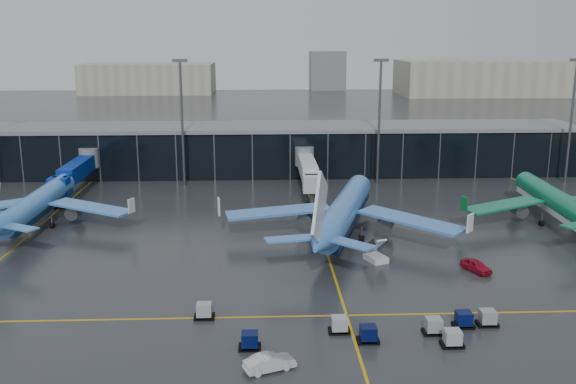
{
  "coord_description": "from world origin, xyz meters",
  "views": [
    {
      "loc": [
        0.83,
        -79.56,
        29.5
      ],
      "look_at": [
        5.0,
        18.0,
        6.0
      ],
      "focal_mm": 40.0,
      "sensor_mm": 36.0,
      "label": 1
    }
  ],
  "objects_px": {
    "mobile_airstair": "(376,256)",
    "service_van_red": "(476,266)",
    "service_van_white": "(270,362)",
    "airliner_aer_lingus": "(556,188)",
    "baggage_carts": "(375,327)",
    "airliner_arkefly": "(37,190)",
    "airliner_klm_near": "(345,194)"
  },
  "relations": [
    {
      "from": "mobile_airstair",
      "to": "service_van_red",
      "type": "height_order",
      "value": "mobile_airstair"
    },
    {
      "from": "service_van_red",
      "to": "service_van_white",
      "type": "distance_m",
      "value": 36.43
    },
    {
      "from": "airliner_aer_lingus",
      "to": "baggage_carts",
      "type": "relative_size",
      "value": 1.19
    },
    {
      "from": "airliner_arkefly",
      "to": "airliner_aer_lingus",
      "type": "bearing_deg",
      "value": -0.73
    },
    {
      "from": "airliner_aer_lingus",
      "to": "service_van_red",
      "type": "height_order",
      "value": "airliner_aer_lingus"
    },
    {
      "from": "mobile_airstair",
      "to": "service_van_white",
      "type": "height_order",
      "value": "mobile_airstair"
    },
    {
      "from": "airliner_klm_near",
      "to": "baggage_carts",
      "type": "relative_size",
      "value": 1.35
    },
    {
      "from": "baggage_carts",
      "to": "mobile_airstair",
      "type": "xyz_separation_m",
      "value": [
        4.02,
        21.9,
        0.01
      ]
    },
    {
      "from": "airliner_klm_near",
      "to": "service_van_white",
      "type": "distance_m",
      "value": 42.35
    },
    {
      "from": "mobile_airstair",
      "to": "service_van_white",
      "type": "distance_m",
      "value": 32.44
    },
    {
      "from": "airliner_aer_lingus",
      "to": "service_van_white",
      "type": "distance_m",
      "value": 66.3
    },
    {
      "from": "airliner_arkefly",
      "to": "mobile_airstair",
      "type": "bearing_deg",
      "value": -20.04
    },
    {
      "from": "baggage_carts",
      "to": "service_van_red",
      "type": "xyz_separation_m",
      "value": [
        16.3,
        17.37,
        0.02
      ]
    },
    {
      "from": "service_van_red",
      "to": "mobile_airstair",
      "type": "bearing_deg",
      "value": 135.09
    },
    {
      "from": "airliner_arkefly",
      "to": "mobile_airstair",
      "type": "height_order",
      "value": "airliner_arkefly"
    },
    {
      "from": "mobile_airstair",
      "to": "airliner_aer_lingus",
      "type": "bearing_deg",
      "value": 6.11
    },
    {
      "from": "airliner_arkefly",
      "to": "mobile_airstair",
      "type": "distance_m",
      "value": 55.25
    },
    {
      "from": "airliner_aer_lingus",
      "to": "baggage_carts",
      "type": "height_order",
      "value": "airliner_aer_lingus"
    },
    {
      "from": "airliner_klm_near",
      "to": "service_van_red",
      "type": "xyz_separation_m",
      "value": [
        15.15,
        -15.89,
        -5.87
      ]
    },
    {
      "from": "service_van_white",
      "to": "baggage_carts",
      "type": "bearing_deg",
      "value": -79.33
    },
    {
      "from": "airliner_arkefly",
      "to": "airliner_aer_lingus",
      "type": "distance_m",
      "value": 83.87
    },
    {
      "from": "airliner_aer_lingus",
      "to": "service_van_white",
      "type": "relative_size",
      "value": 8.01
    },
    {
      "from": "airliner_klm_near",
      "to": "service_van_white",
      "type": "height_order",
      "value": "airliner_klm_near"
    },
    {
      "from": "airliner_klm_near",
      "to": "service_van_white",
      "type": "bearing_deg",
      "value": -90.08
    },
    {
      "from": "airliner_arkefly",
      "to": "baggage_carts",
      "type": "bearing_deg",
      "value": -40.4
    },
    {
      "from": "airliner_klm_near",
      "to": "service_van_red",
      "type": "distance_m",
      "value": 22.72
    },
    {
      "from": "airliner_aer_lingus",
      "to": "mobile_airstair",
      "type": "height_order",
      "value": "airliner_aer_lingus"
    },
    {
      "from": "airliner_arkefly",
      "to": "service_van_red",
      "type": "bearing_deg",
      "value": -19.94
    },
    {
      "from": "baggage_carts",
      "to": "mobile_airstair",
      "type": "height_order",
      "value": "mobile_airstair"
    },
    {
      "from": "airliner_klm_near",
      "to": "mobile_airstair",
      "type": "distance_m",
      "value": 13.11
    },
    {
      "from": "mobile_airstair",
      "to": "service_van_red",
      "type": "bearing_deg",
      "value": -42.34
    },
    {
      "from": "airliner_klm_near",
      "to": "airliner_arkefly",
      "type": "bearing_deg",
      "value": -173.04
    }
  ]
}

